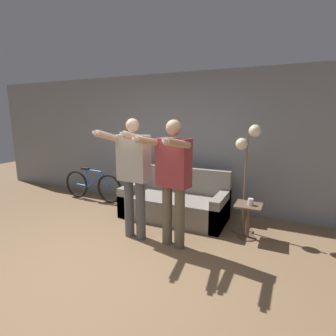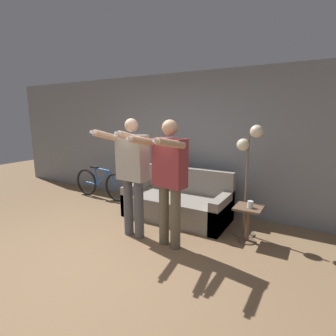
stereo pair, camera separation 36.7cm
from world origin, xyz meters
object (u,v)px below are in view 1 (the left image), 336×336
(cat, at_px, (170,162))
(cup, at_px, (251,202))
(person_right, at_px, (173,175))
(bicycle, at_px, (92,186))
(side_table, at_px, (248,214))
(couch, at_px, (175,203))
(person_left, at_px, (133,170))
(floor_lamp, at_px, (247,156))

(cat, distance_m, cup, 1.73)
(person_right, height_order, cat, person_right)
(cup, relative_size, bicycle, 0.06)
(cat, relative_size, side_table, 0.92)
(couch, relative_size, person_left, 1.04)
(couch, bearing_deg, person_left, -102.76)
(couch, relative_size, side_table, 3.48)
(cup, bearing_deg, bicycle, 172.10)
(couch, xyz_separation_m, side_table, (1.31, -0.29, 0.10))
(cat, bearing_deg, couch, -53.28)
(cat, bearing_deg, person_right, -64.31)
(floor_lamp, relative_size, bicycle, 1.11)
(person_left, distance_m, side_table, 1.81)
(side_table, bearing_deg, bicycle, 172.52)
(couch, xyz_separation_m, cat, (-0.23, 0.31, 0.68))
(cup, bearing_deg, cat, 157.96)
(couch, distance_m, person_right, 1.31)
(couch, relative_size, person_right, 1.05)
(couch, height_order, person_left, person_left)
(person_left, xyz_separation_m, bicycle, (-1.77, 1.14, -0.71))
(cat, relative_size, cup, 4.94)
(floor_lamp, xyz_separation_m, side_table, (0.10, -0.21, -0.84))
(cat, bearing_deg, bicycle, -174.46)
(person_left, bearing_deg, couch, 80.37)
(cat, xyz_separation_m, bicycle, (-1.77, -0.17, -0.62))
(couch, xyz_separation_m, floor_lamp, (1.21, -0.08, 0.94))
(floor_lamp, bearing_deg, cup, -63.13)
(person_right, bearing_deg, side_table, 46.67)
(person_left, bearing_deg, side_table, 27.75)
(person_left, xyz_separation_m, cat, (-0.01, 1.31, -0.08))
(couch, xyz_separation_m, person_left, (-0.23, -1.00, 0.76))
(cat, distance_m, floor_lamp, 1.52)
(floor_lamp, height_order, side_table, floor_lamp)
(cat, bearing_deg, floor_lamp, -15.20)
(bicycle, bearing_deg, cup, -7.90)
(person_left, xyz_separation_m, side_table, (1.53, 0.70, -0.66))
(person_right, bearing_deg, bicycle, 163.60)
(couch, height_order, person_right, person_right)
(bicycle, bearing_deg, person_right, -25.37)
(couch, height_order, floor_lamp, floor_lamp)
(person_left, relative_size, floor_lamp, 1.05)
(couch, distance_m, bicycle, 2.01)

